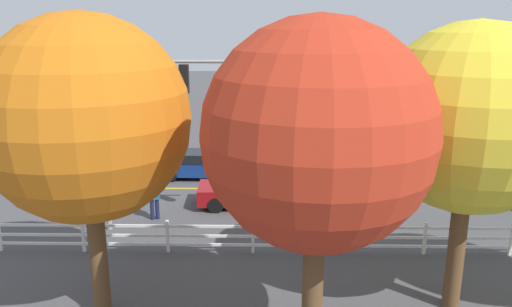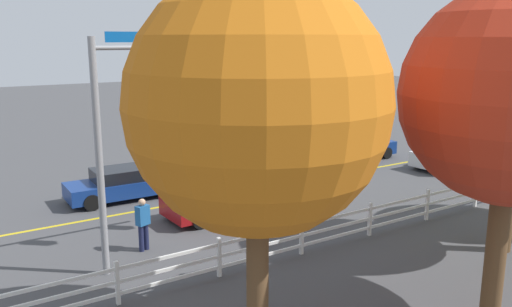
% 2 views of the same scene
% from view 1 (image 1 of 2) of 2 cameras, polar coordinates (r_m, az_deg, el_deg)
% --- Properties ---
extents(ground_plane, '(120.00, 120.00, 0.00)m').
position_cam_1_polar(ground_plane, '(23.27, 3.35, -4.14)').
color(ground_plane, '#444447').
extents(lane_center_stripe, '(28.00, 0.16, 0.01)m').
position_cam_1_polar(lane_center_stripe, '(23.77, 13.05, -4.09)').
color(lane_center_stripe, gold).
rests_on(lane_center_stripe, ground_plane).
extents(signal_assembly, '(6.79, 0.38, 6.70)m').
position_cam_1_polar(signal_assembly, '(17.85, -11.08, 5.38)').
color(signal_assembly, gray).
rests_on(signal_assembly, ground_plane).
extents(car_0, '(4.05, 1.83, 1.43)m').
position_cam_1_polar(car_0, '(25.25, 9.05, -1.15)').
color(car_0, '#0C4C2D').
rests_on(car_0, ground_plane).
extents(car_2, '(4.71, 1.94, 1.33)m').
position_cam_1_polar(car_2, '(24.98, -6.09, -1.33)').
color(car_2, navy).
rests_on(car_2, ground_plane).
extents(car_3, '(4.85, 2.04, 1.42)m').
position_cam_1_polar(car_3, '(21.02, -0.03, -4.27)').
color(car_3, maroon).
rests_on(car_3, ground_plane).
extents(car_4, '(4.44, 2.09, 1.40)m').
position_cam_1_polar(car_4, '(27.00, 22.92, -1.14)').
color(car_4, navy).
rests_on(car_4, ground_plane).
extents(pedestrian, '(0.46, 0.38, 1.69)m').
position_cam_1_polar(pedestrian, '(19.88, -11.74, -4.97)').
color(pedestrian, '#191E3F').
rests_on(pedestrian, ground_plane).
extents(white_rail_fence, '(26.10, 0.10, 1.15)m').
position_cam_1_polar(white_rail_fence, '(17.27, 14.38, -9.40)').
color(white_rail_fence, white).
rests_on(white_rail_fence, ground_plane).
extents(tree_0, '(4.88, 4.88, 7.78)m').
position_cam_1_polar(tree_0, '(10.19, 7.16, 2.03)').
color(tree_0, brown).
rests_on(tree_0, ground_plane).
extents(tree_2, '(5.13, 5.13, 7.87)m').
position_cam_1_polar(tree_2, '(12.67, -19.10, 3.72)').
color(tree_2, brown).
rests_on(tree_2, ground_plane).
extents(tree_3, '(4.80, 4.80, 7.68)m').
position_cam_1_polar(tree_3, '(13.35, 23.68, 3.66)').
color(tree_3, brown).
rests_on(tree_3, ground_plane).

